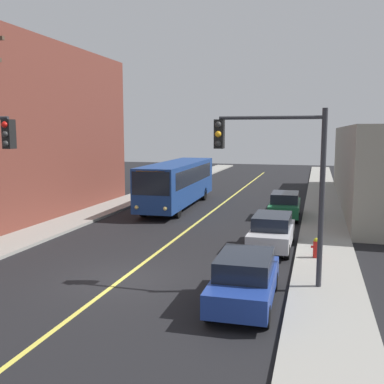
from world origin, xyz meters
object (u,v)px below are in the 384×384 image
at_px(fire_hydrant, 316,247).
at_px(traffic_signal_right_corner, 276,164).
at_px(parked_car_blue, 245,279).
at_px(city_bus, 178,182).
at_px(parked_car_green, 285,205).
at_px(parked_car_silver, 272,231).

bearing_deg(fire_hydrant, traffic_signal_right_corner, -111.55).
bearing_deg(traffic_signal_right_corner, parked_car_blue, -109.76).
height_order(city_bus, parked_car_green, city_bus).
bearing_deg(parked_car_blue, traffic_signal_right_corner, 70.24).
relative_size(parked_car_green, traffic_signal_right_corner, 0.74).
bearing_deg(city_bus, parked_car_blue, -66.21).
distance_m(parked_car_blue, parked_car_silver, 7.03).
bearing_deg(parked_car_blue, city_bus, 113.79).
bearing_deg(city_bus, fire_hydrant, -50.02).
distance_m(parked_car_green, traffic_signal_right_corner, 13.31).
relative_size(city_bus, parked_car_silver, 2.77).
relative_size(city_bus, parked_car_green, 2.76).
height_order(parked_car_silver, fire_hydrant, parked_car_silver).
relative_size(parked_car_silver, traffic_signal_right_corner, 0.74).
xyz_separation_m(parked_car_silver, parked_car_green, (0.03, 7.74, 0.00)).
distance_m(traffic_signal_right_corner, fire_hydrant, 5.40).
relative_size(traffic_signal_right_corner, fire_hydrant, 7.14).
bearing_deg(traffic_signal_right_corner, parked_car_green, 92.26).
xyz_separation_m(traffic_signal_right_corner, fire_hydrant, (1.44, 3.64, -3.72)).
bearing_deg(parked_car_silver, traffic_signal_right_corner, -83.95).
height_order(parked_car_blue, traffic_signal_right_corner, traffic_signal_right_corner).
bearing_deg(fire_hydrant, parked_car_green, 101.95).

